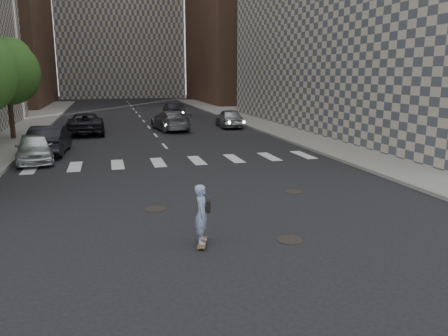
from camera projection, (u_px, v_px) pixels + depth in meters
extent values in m
plane|color=black|center=(223.00, 215.00, 13.83)|extent=(160.00, 160.00, 0.00)
cube|color=gray|center=(329.00, 126.00, 36.38)|extent=(13.00, 80.00, 0.15)
cube|color=black|center=(329.00, 110.00, 29.47)|extent=(0.30, 18.00, 4.00)
cylinder|color=#382619|center=(11.00, 117.00, 29.01)|extent=(0.32, 0.32, 2.80)
sphere|color=#26501A|center=(7.00, 73.00, 28.39)|extent=(4.20, 4.20, 4.20)
sphere|color=#26501A|center=(11.00, 59.00, 28.82)|extent=(2.80, 2.80, 2.80)
cylinder|color=black|center=(290.00, 240.00, 11.78)|extent=(0.70, 0.70, 0.02)
cylinder|color=black|center=(156.00, 209.00, 14.45)|extent=(0.70, 0.70, 0.02)
cylinder|color=black|center=(293.00, 192.00, 16.56)|extent=(0.70, 0.70, 0.02)
cube|color=brown|center=(202.00, 242.00, 11.41)|extent=(0.44, 0.85, 0.02)
cylinder|color=#2F9A54|center=(198.00, 249.00, 11.14)|extent=(0.04, 0.06, 0.06)
cylinder|color=#2F9A54|center=(204.00, 249.00, 11.13)|extent=(0.04, 0.06, 0.06)
cylinder|color=#2F9A54|center=(201.00, 240.00, 11.71)|extent=(0.04, 0.06, 0.06)
cylinder|color=#2F9A54|center=(206.00, 240.00, 11.70)|extent=(0.04, 0.06, 0.06)
imported|color=#8B99CB|center=(202.00, 214.00, 11.24)|extent=(0.53, 0.65, 1.56)
cube|color=black|center=(208.00, 206.00, 11.24)|extent=(0.16, 0.27, 0.29)
imported|color=silver|center=(34.00, 148.00, 22.04)|extent=(2.27, 4.48, 1.46)
imported|color=black|center=(50.00, 140.00, 24.27)|extent=(1.99, 4.97, 1.61)
imported|color=#5D5E64|center=(170.00, 120.00, 34.46)|extent=(2.88, 5.59, 1.55)
imported|color=black|center=(86.00, 124.00, 32.26)|extent=(2.72, 5.68, 1.56)
imported|color=#A7A9AE|center=(229.00, 118.00, 36.34)|extent=(2.20, 4.66, 1.54)
imported|color=black|center=(174.00, 110.00, 44.71)|extent=(1.68, 4.56, 1.49)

